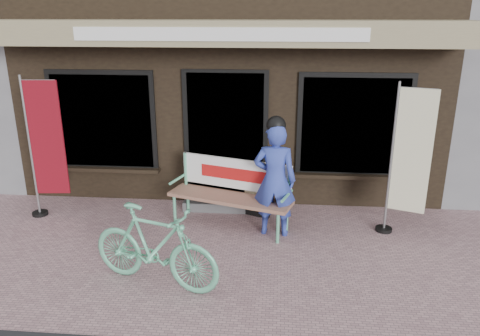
# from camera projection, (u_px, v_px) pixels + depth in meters

# --- Properties ---
(ground) EXTENTS (70.00, 70.00, 0.00)m
(ground) POSITION_uv_depth(u_px,v_px,m) (209.00, 263.00, 5.97)
(ground) COLOR #A67F83
(ground) RESTS_ON ground
(storefront) EXTENTS (7.00, 6.77, 6.00)m
(storefront) POSITION_uv_depth(u_px,v_px,m) (241.00, 13.00, 9.69)
(storefront) COLOR black
(storefront) RESTS_ON ground
(bench) EXTENTS (1.88, 1.00, 0.99)m
(bench) POSITION_uv_depth(u_px,v_px,m) (232.00, 188.00, 6.85)
(bench) COLOR #62C096
(bench) RESTS_ON ground
(person) EXTENTS (0.62, 0.44, 1.73)m
(person) POSITION_uv_depth(u_px,v_px,m) (275.00, 178.00, 6.49)
(person) COLOR #3042A6
(person) RESTS_ON ground
(bicycle) EXTENTS (1.70, 0.94, 0.98)m
(bicycle) POSITION_uv_depth(u_px,v_px,m) (154.00, 247.00, 5.35)
(bicycle) COLOR #62C096
(bicycle) RESTS_ON ground
(nobori_red) EXTENTS (0.64, 0.26, 2.18)m
(nobori_red) POSITION_uv_depth(u_px,v_px,m) (45.00, 146.00, 7.00)
(nobori_red) COLOR gray
(nobori_red) RESTS_ON ground
(nobori_cream) EXTENTS (0.64, 0.34, 2.17)m
(nobori_cream) POSITION_uv_depth(u_px,v_px,m) (408.00, 160.00, 6.38)
(nobori_cream) COLOR gray
(nobori_cream) RESTS_ON ground
(menu_stand) EXTENTS (0.43, 0.23, 0.86)m
(menu_stand) POSITION_uv_depth(u_px,v_px,m) (257.00, 190.00, 7.19)
(menu_stand) COLOR black
(menu_stand) RESTS_ON ground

